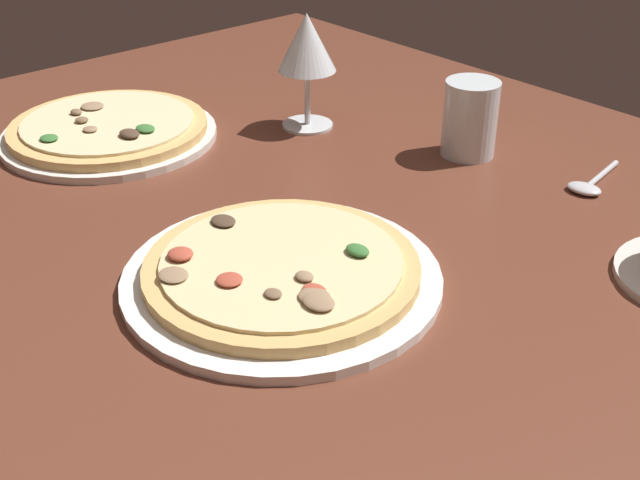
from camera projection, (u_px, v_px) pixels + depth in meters
The scene contains 6 objects.
dining_table at pixel (353, 266), 83.95cm from camera, with size 150.00×110.00×4.00cm, color brown.
pizza_main at pixel (284, 274), 76.80cm from camera, with size 30.43×30.43×3.38cm.
pizza_side at pixel (109, 130), 107.17cm from camera, with size 28.07×28.07×3.38cm.
wine_glass_far at pixel (307, 46), 106.00cm from camera, with size 7.73×7.73×15.46cm.
water_glass at pixel (470, 123), 101.50cm from camera, with size 6.79×6.79×9.55cm.
spoon at pixel (589, 185), 94.86cm from camera, with size 4.42×11.18×1.00cm.
Camera 1 is at (51.44, -49.45, 46.45)cm, focal length 45.81 mm.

